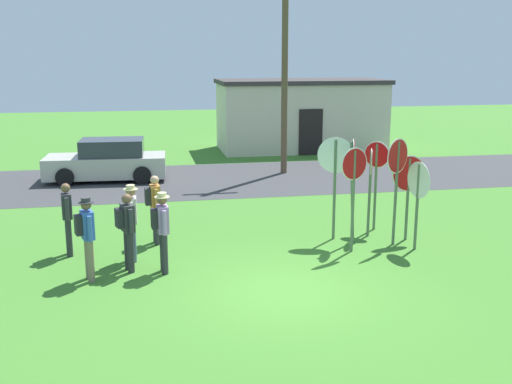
# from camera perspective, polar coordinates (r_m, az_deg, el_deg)

# --- Properties ---
(ground_plane) EXTENTS (80.00, 80.00, 0.00)m
(ground_plane) POSITION_cam_1_polar(r_m,az_deg,el_deg) (12.08, 2.73, -9.28)
(ground_plane) COLOR #3D7528
(street_asphalt) EXTENTS (60.00, 6.40, 0.01)m
(street_asphalt) POSITION_cam_1_polar(r_m,az_deg,el_deg) (22.60, -3.84, 1.19)
(street_asphalt) COLOR #38383A
(street_asphalt) RESTS_ON ground
(building_background) EXTENTS (7.91, 3.77, 3.35)m
(building_background) POSITION_cam_1_polar(r_m,az_deg,el_deg) (29.65, 4.19, 7.22)
(building_background) COLOR beige
(building_background) RESTS_ON ground
(utility_pole) EXTENTS (1.80, 0.24, 8.19)m
(utility_pole) POSITION_cam_1_polar(r_m,az_deg,el_deg) (23.42, 2.70, 12.14)
(utility_pole) COLOR brown
(utility_pole) RESTS_ON ground
(parked_car_on_street) EXTENTS (4.39, 2.19, 1.51)m
(parked_car_on_street) POSITION_cam_1_polar(r_m,az_deg,el_deg) (22.99, -13.69, 2.78)
(parked_car_on_street) COLOR #B7B2A3
(parked_car_on_street) RESTS_ON ground
(stop_sign_rear_left) EXTENTS (0.71, 0.30, 2.46)m
(stop_sign_rear_left) POSITION_cam_1_polar(r_m,az_deg,el_deg) (14.16, 9.12, 1.01)
(stop_sign_rear_left) COLOR #51664C
(stop_sign_rear_left) RESTS_ON ground
(stop_sign_leaning_left) EXTENTS (0.23, 0.64, 2.26)m
(stop_sign_leaning_left) POSITION_cam_1_polar(r_m,az_deg,el_deg) (15.50, 10.63, 1.34)
(stop_sign_leaning_left) COLOR #51664C
(stop_sign_leaning_left) RESTS_ON ground
(stop_sign_nearest) EXTENTS (0.27, 0.73, 2.57)m
(stop_sign_nearest) POSITION_cam_1_polar(r_m,az_deg,el_deg) (14.80, 9.05, 1.81)
(stop_sign_nearest) COLOR #51664C
(stop_sign_nearest) RESTS_ON ground
(stop_sign_far_back) EXTENTS (0.71, 0.48, 2.60)m
(stop_sign_far_back) POSITION_cam_1_polar(r_m,az_deg,el_deg) (14.86, 13.02, 1.86)
(stop_sign_far_back) COLOR #51664C
(stop_sign_far_back) RESTS_ON ground
(stop_sign_tallest) EXTENTS (0.83, 0.34, 2.57)m
(stop_sign_tallest) POSITION_cam_1_polar(r_m,az_deg,el_deg) (15.07, 7.40, 2.17)
(stop_sign_tallest) COLOR #51664C
(stop_sign_tallest) RESTS_ON ground
(stop_sign_low_front) EXTENTS (0.90, 0.08, 2.13)m
(stop_sign_low_front) POSITION_cam_1_polar(r_m,az_deg,el_deg) (15.40, 14.05, 0.89)
(stop_sign_low_front) COLOR #51664C
(stop_sign_low_front) RESTS_ON ground
(stop_sign_rear_right) EXTENTS (0.52, 0.48, 2.35)m
(stop_sign_rear_right) POSITION_cam_1_polar(r_m,az_deg,el_deg) (16.11, 11.16, 1.98)
(stop_sign_rear_right) COLOR #51664C
(stop_sign_rear_right) RESTS_ON ground
(stop_sign_center_cluster) EXTENTS (0.17, 0.85, 2.11)m
(stop_sign_center_cluster) POSITION_cam_1_polar(r_m,az_deg,el_deg) (14.68, 14.90, 0.20)
(stop_sign_center_cluster) COLOR #51664C
(stop_sign_center_cluster) RESTS_ON ground
(person_in_teal) EXTENTS (0.41, 0.57, 1.74)m
(person_in_teal) POSITION_cam_1_polar(r_m,az_deg,el_deg) (12.92, -8.77, -3.21)
(person_in_teal) COLOR #2D2D33
(person_in_teal) RESTS_ON ground
(person_holding_notes) EXTENTS (0.43, 0.55, 1.69)m
(person_holding_notes) POSITION_cam_1_polar(r_m,az_deg,el_deg) (13.15, -11.96, -3.19)
(person_holding_notes) COLOR #2D2D33
(person_holding_notes) RESTS_ON ground
(person_on_left) EXTENTS (0.42, 0.55, 1.74)m
(person_on_left) POSITION_cam_1_polar(r_m,az_deg,el_deg) (12.80, -15.53, -3.68)
(person_on_left) COLOR #7A6B56
(person_on_left) RESTS_ON ground
(person_with_sunhat) EXTENTS (0.27, 0.57, 1.69)m
(person_with_sunhat) POSITION_cam_1_polar(r_m,az_deg,el_deg) (14.54, -17.21, -2.08)
(person_with_sunhat) COLOR #2D2D33
(person_with_sunhat) RESTS_ON ground
(person_near_signs) EXTENTS (0.32, 0.57, 1.74)m
(person_near_signs) POSITION_cam_1_polar(r_m,az_deg,el_deg) (13.77, -11.51, -2.42)
(person_near_signs) COLOR #4C5670
(person_near_signs) RESTS_ON ground
(person_in_dark_shirt) EXTENTS (0.38, 0.57, 1.69)m
(person_in_dark_shirt) POSITION_cam_1_polar(r_m,az_deg,el_deg) (14.94, -9.46, -1.16)
(person_in_dark_shirt) COLOR #2D2D33
(person_in_dark_shirt) RESTS_ON ground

